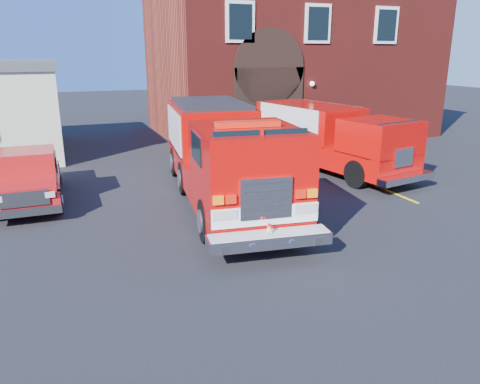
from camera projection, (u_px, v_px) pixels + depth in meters
name	position (u px, v px, depth m)	size (l,w,h in m)	color
ground	(225.00, 224.00, 13.31)	(100.00, 100.00, 0.00)	black
parking_stripe_near	(389.00, 191.00, 16.48)	(0.12, 3.00, 0.01)	yellow
parking_stripe_mid	(341.00, 172.00, 19.15)	(0.12, 3.00, 0.01)	yellow
parking_stripe_far	(305.00, 157.00, 21.82)	(0.12, 3.00, 0.01)	yellow
fire_station	(287.00, 60.00, 27.70)	(15.20, 10.20, 8.45)	maroon
fire_engine	(223.00, 154.00, 15.00)	(3.97, 10.13, 3.04)	black
pickup_truck	(28.00, 176.00, 15.23)	(1.93, 5.30, 1.73)	black
secondary_truck	(329.00, 136.00, 19.18)	(3.77, 8.17, 2.55)	black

